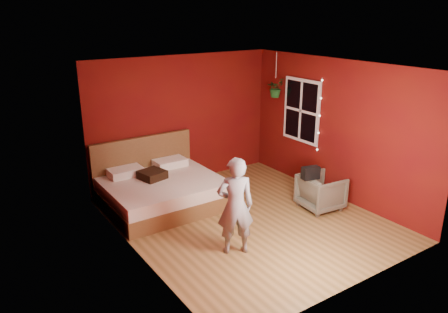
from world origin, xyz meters
TOP-DOWN VIEW (x-y plane):
  - floor at (0.00, 0.00)m, footprint 4.50×4.50m
  - room_walls at (0.00, 0.00)m, footprint 4.04×4.54m
  - window at (1.97, 0.90)m, footprint 0.05×0.97m
  - fairy_lights at (1.94, 0.38)m, footprint 0.04×0.04m
  - bed at (-0.95, 1.43)m, footprint 2.04×1.73m
  - person at (-0.78, -0.69)m, footprint 0.64×0.55m
  - armchair at (1.37, -0.33)m, footprint 0.76×0.74m
  - handbag at (1.08, -0.33)m, footprint 0.33×0.21m
  - throw_pillow at (-1.06, 1.51)m, footprint 0.50×0.50m
  - hanging_plant at (1.81, 1.54)m, footprint 0.43×0.40m

SIDE VIEW (x-z plane):
  - floor at x=0.00m, z-range 0.00..0.00m
  - bed at x=-0.95m, z-range -0.27..0.85m
  - armchair at x=1.37m, z-range 0.00..0.63m
  - throw_pillow at x=-1.06m, z-range 0.51..0.66m
  - person at x=-0.78m, z-range 0.00..1.48m
  - handbag at x=1.08m, z-range 0.63..0.85m
  - fairy_lights at x=1.94m, z-range 0.77..2.22m
  - window at x=1.97m, z-range 0.87..2.14m
  - room_walls at x=0.00m, z-range 0.37..2.99m
  - hanging_plant at x=1.81m, z-range 1.43..2.34m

